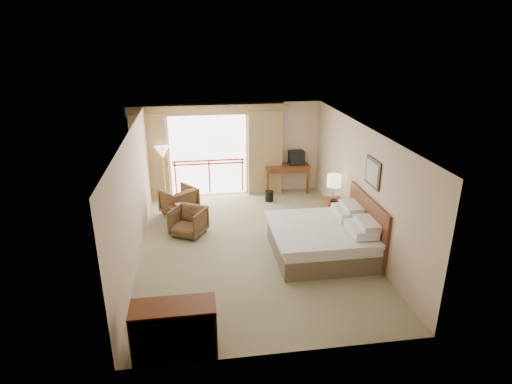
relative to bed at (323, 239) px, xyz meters
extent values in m
plane|color=#88815C|center=(-1.50, 0.60, -0.38)|extent=(7.00, 7.00, 0.00)
plane|color=white|center=(-1.50, 0.60, 2.32)|extent=(7.00, 7.00, 0.00)
plane|color=beige|center=(-1.50, 4.10, 0.97)|extent=(5.00, 0.00, 5.00)
plane|color=beige|center=(-1.50, -2.90, 0.97)|extent=(5.00, 0.00, 5.00)
plane|color=beige|center=(-4.00, 0.60, 0.97)|extent=(0.00, 7.00, 7.00)
plane|color=beige|center=(1.00, 0.60, 0.97)|extent=(0.00, 7.00, 7.00)
plane|color=white|center=(-2.30, 4.08, 0.82)|extent=(2.40, 0.00, 2.40)
cube|color=red|center=(-2.30, 4.06, 0.57)|extent=(2.09, 0.03, 0.04)
cube|color=red|center=(-2.30, 4.06, 0.67)|extent=(2.09, 0.03, 0.04)
cube|color=red|center=(-3.29, 4.06, 0.17)|extent=(0.04, 0.03, 1.00)
cube|color=red|center=(-2.30, 4.06, 0.17)|extent=(0.04, 0.03, 1.00)
cube|color=red|center=(-1.31, 4.06, 0.17)|extent=(0.04, 0.03, 1.00)
cube|color=#90744C|center=(-3.95, 3.95, 0.87)|extent=(1.00, 0.26, 2.50)
cube|color=#90744C|center=(-0.65, 3.95, 0.87)|extent=(1.00, 0.26, 2.50)
cube|color=#90744C|center=(-2.30, 3.98, 2.17)|extent=(4.40, 0.22, 0.28)
cube|color=silver|center=(-0.20, 4.07, 1.97)|extent=(0.50, 0.04, 0.50)
cube|color=brown|center=(-0.05, 0.00, -0.18)|extent=(2.05, 2.00, 0.40)
cube|color=white|center=(-0.05, 0.00, 0.12)|extent=(2.01, 1.96, 0.22)
cube|color=white|center=(-0.10, 0.00, 0.25)|extent=(2.09, 2.06, 0.08)
cube|color=white|center=(0.65, -0.45, 0.40)|extent=(0.50, 0.75, 0.18)
cube|color=white|center=(0.65, 0.45, 0.40)|extent=(0.50, 0.75, 0.18)
cube|color=white|center=(0.78, -0.45, 0.52)|extent=(0.40, 0.70, 0.14)
cube|color=white|center=(0.78, 0.45, 0.52)|extent=(0.40, 0.70, 0.14)
cube|color=#572817|center=(0.96, 0.00, 0.27)|extent=(0.06, 2.10, 1.30)
cube|color=black|center=(0.98, 0.00, 1.47)|extent=(0.03, 0.72, 0.60)
cube|color=silver|center=(0.96, 0.00, 1.47)|extent=(0.01, 0.60, 0.48)
cube|color=#572817|center=(0.70, 1.50, -0.05)|extent=(0.47, 0.56, 0.65)
cylinder|color=tan|center=(0.70, 1.55, 0.32)|extent=(0.14, 0.14, 0.04)
cylinder|color=tan|center=(0.70, 1.55, 0.50)|extent=(0.03, 0.03, 0.37)
cylinder|color=#FFE5B2|center=(0.70, 1.55, 0.77)|extent=(0.35, 0.35, 0.29)
cube|color=black|center=(0.65, 1.35, 0.31)|extent=(0.19, 0.17, 0.07)
cube|color=#572817|center=(0.00, 3.92, 0.47)|extent=(1.33, 0.64, 0.06)
cube|color=#572817|center=(-0.61, 3.65, 0.03)|extent=(0.07, 0.07, 0.82)
cube|color=#572817|center=(0.61, 3.65, 0.03)|extent=(0.07, 0.07, 0.82)
cube|color=#572817|center=(-0.61, 4.20, 0.03)|extent=(0.07, 0.07, 0.82)
cube|color=#572817|center=(0.61, 4.20, 0.03)|extent=(0.07, 0.07, 0.82)
cube|color=#572817|center=(0.00, 4.20, 0.12)|extent=(1.22, 0.03, 0.61)
cube|color=#572817|center=(0.00, 3.64, 0.38)|extent=(1.22, 0.03, 0.13)
cube|color=black|center=(0.30, 3.92, 0.69)|extent=(0.45, 0.35, 0.41)
cube|color=black|center=(0.30, 3.75, 0.69)|extent=(0.41, 0.02, 0.33)
cylinder|color=black|center=(-0.35, 3.92, 0.63)|extent=(0.13, 0.13, 0.28)
cylinder|color=white|center=(-0.20, 3.87, 0.54)|extent=(0.09, 0.09, 0.11)
cylinder|color=black|center=(-0.63, 3.25, -0.23)|extent=(0.27, 0.27, 0.30)
imported|color=#4D3521|center=(-3.18, 2.69, -0.38)|extent=(1.13, 1.14, 0.75)
imported|color=#4D3521|center=(-2.92, 1.40, -0.38)|extent=(1.01, 1.02, 0.69)
cylinder|color=black|center=(-3.20, 2.02, 0.12)|extent=(0.47, 0.47, 0.04)
cylinder|color=black|center=(-3.20, 2.02, -0.12)|extent=(0.06, 0.06, 0.47)
cylinder|color=black|center=(-3.20, 2.02, -0.36)|extent=(0.34, 0.34, 0.03)
imported|color=white|center=(-3.20, 2.02, 0.14)|extent=(0.25, 0.26, 0.02)
cylinder|color=tan|center=(-3.59, 3.70, -0.36)|extent=(0.26, 0.26, 0.03)
cylinder|color=tan|center=(-3.59, 3.70, 0.33)|extent=(0.03, 0.03, 1.41)
cone|color=#FFE5B2|center=(-3.59, 3.70, 1.08)|extent=(0.41, 0.41, 0.33)
cube|color=#572817|center=(-3.12, -2.63, 0.05)|extent=(1.27, 0.53, 0.85)
cube|color=black|center=(-3.12, -2.89, 0.05)|extent=(1.16, 0.02, 0.74)
camera|label=1|loc=(-2.67, -8.04, 4.29)|focal=30.00mm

